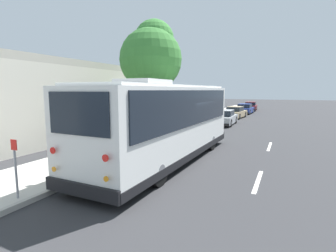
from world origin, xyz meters
The scene contains 14 objects.
ground_plane centered at (0.00, 0.00, 0.00)m, with size 160.00×160.00×0.00m, color #333335.
sidewalk_slab centered at (0.00, 3.29, 0.07)m, with size 80.00×3.06×0.15m, color beige.
curb_strip centered at (0.00, 1.70, 0.07)m, with size 80.00×0.14×0.15m, color #AAA69D.
shuttle_bus centered at (-1.37, 0.14, 1.82)m, with size 10.14×2.82×3.41m.
parked_sedan_silver centered at (11.64, 0.54, 0.61)m, with size 4.40×1.87×1.31m.
parked_sedan_tan centered at (17.81, 0.68, 0.58)m, with size 4.35×2.00×1.26m.
parked_sedan_blue centered at (23.67, 0.51, 0.59)m, with size 4.18×1.94×1.28m.
parked_sedan_maroon centered at (29.55, 0.52, 0.60)m, with size 4.70×1.89×1.29m.
street_tree centered at (3.39, 3.34, 5.15)m, with size 3.85×3.85×7.25m.
sign_post_near centered at (-6.89, 1.97, 0.97)m, with size 0.06×0.22×1.60m.
sign_post_far centered at (-5.14, 1.97, 1.01)m, with size 0.06×0.22×1.67m.
fire_hydrant centered at (7.11, 2.20, 0.55)m, with size 0.22×0.22×0.81m.
lane_stripe_mid centered at (-2.39, -3.73, 0.00)m, with size 2.40×0.14×0.01m, color silver.
lane_stripe_ahead centered at (3.61, -3.73, 0.00)m, with size 2.40×0.14×0.01m, color silver.
Camera 1 is at (-11.32, -4.49, 3.03)m, focal length 28.00 mm.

